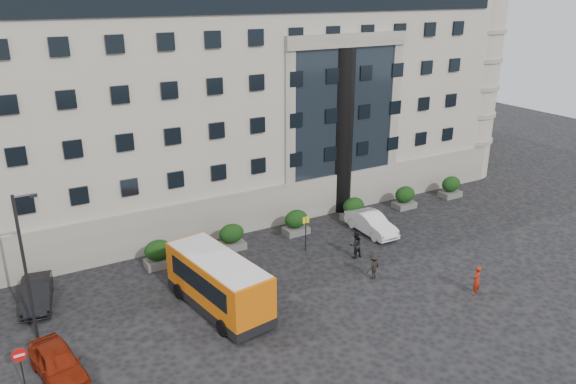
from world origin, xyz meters
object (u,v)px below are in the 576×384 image
Objects in this scene: hedge_f at (451,187)px; parked_car_b at (37,293)px; minibus at (218,281)px; parked_car_a at (58,363)px; hedge_b at (232,237)px; hedge_c at (296,222)px; street_lamp at (26,264)px; parked_car_d at (16,241)px; pedestrian_c at (373,266)px; hedge_a at (158,253)px; pedestrian_a at (476,280)px; hedge_d at (353,209)px; bus_stop_sign at (306,228)px; white_taxi at (371,223)px; pedestrian_b at (356,245)px; hedge_e at (405,197)px; no_entry_sign at (20,361)px.

hedge_f reaches higher than parked_car_b.
parked_car_a is at bearing -176.92° from minibus.
hedge_b is 5.20m from hedge_c.
street_lamp is 1.81× the size of parked_car_a.
pedestrian_c reaches higher than parked_car_d.
hedge_a is 1.02× the size of pedestrian_a.
hedge_a reaches higher than pedestrian_a.
minibus is at bearing -154.89° from hedge_d.
hedge_b is at bearing 24.67° from parked_car_a.
hedge_d is 24.45m from parked_car_d.
parked_car_b is (-17.00, 1.66, -1.00)m from bus_stop_sign.
street_lamp is 5.18m from parked_car_b.
parked_car_d is (0.15, 11.92, -3.63)m from street_lamp.
white_taxi is (-0.32, -2.65, -0.15)m from hedge_d.
white_taxi is at bearing 6.01° from parked_car_b.
hedge_a is 0.24× the size of minibus.
minibus is 16.58m from parked_car_d.
pedestrian_c is at bearing -36.41° from hedge_a.
parked_car_a is 19.62m from pedestrian_b.
hedge_c is at bearing -99.26° from pedestrian_c.
hedge_c is 0.35× the size of parked_car_d.
hedge_a is at bearing 180.00° from hedge_e.
bus_stop_sign is 19.95m from parked_car_d.
hedge_f is 34.45m from street_lamp.
minibus is at bearing -23.29° from pedestrian_c.
minibus is 4.14× the size of pedestrian_b.
hedge_d reaches higher than parked_car_a.
no_entry_sign is (-14.20, -8.84, 0.72)m from hedge_b.
street_lamp reaches higher than hedge_a.
hedge_e reaches higher than pedestrian_a.
pedestrian_a is at bearing -19.09° from street_lamp.
hedge_a reaches higher than parked_car_d.
bus_stop_sign reaches higher than pedestrian_c.
pedestrian_b is (-3.31, 7.47, 0.03)m from pedestrian_a.
bus_stop_sign is 0.48× the size of parked_car_d.
bus_stop_sign reaches higher than hedge_e.
hedge_a is at bearing 31.16° from street_lamp.
parked_car_b is 19.92m from pedestrian_c.
hedge_f is 36.11m from no_entry_sign.
hedge_f is at bearing -159.55° from pedestrian_b.
parked_car_d is at bearing 163.08° from hedge_d.
street_lamp is 17.75m from bus_stop_sign.
hedge_b is at bearing 165.34° from white_taxi.
hedge_d is at bearing -18.60° from parked_car_d.
hedge_d is 9.35m from pedestrian_c.
parked_car_d is (-18.19, 7.12, -0.19)m from hedge_c.
hedge_c is at bearing -74.80° from pedestrian_b.
hedge_b is 0.79× the size of no_entry_sign.
hedge_a is 7.59m from parked_car_b.
hedge_f is 16.76m from pedestrian_a.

